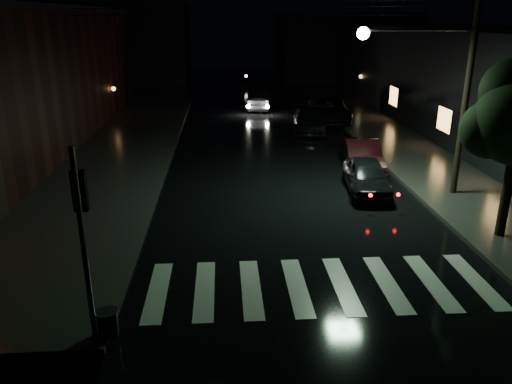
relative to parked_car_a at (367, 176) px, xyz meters
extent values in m
plane|color=black|center=(-6.21, -7.62, -0.67)|extent=(120.00, 120.00, 0.00)
cube|color=#282826|center=(-11.21, 6.38, -0.60)|extent=(6.00, 44.00, 0.15)
cube|color=#282826|center=(3.79, 6.38, -0.60)|extent=(4.00, 44.00, 0.15)
cube|color=black|center=(10.79, 10.38, 2.33)|extent=(10.00, 40.00, 6.00)
cube|color=black|center=(-16.21, 37.38, 3.33)|extent=(14.00, 10.00, 8.00)
cube|color=black|center=(7.79, 37.38, 2.83)|extent=(14.00, 10.00, 7.00)
cube|color=beige|center=(-3.21, -7.12, -0.67)|extent=(9.00, 3.00, 0.01)
cylinder|color=slate|center=(-8.51, -9.12, 1.58)|extent=(0.12, 0.12, 4.20)
cylinder|color=black|center=(-8.21, -9.12, -0.25)|extent=(0.44, 0.44, 0.55)
cylinder|color=slate|center=(-8.21, -9.12, 0.05)|extent=(0.48, 0.48, 0.04)
cube|color=black|center=(-8.51, -8.94, 2.73)|extent=(0.28, 0.16, 0.85)
sphere|color=#0CFF33|center=(-8.51, -8.85, 2.48)|extent=(0.20, 0.20, 0.20)
cylinder|color=black|center=(2.99, -4.62, 0.98)|extent=(0.30, 0.30, 3.00)
sphere|color=black|center=(2.39, -4.22, 2.78)|extent=(1.80, 1.80, 1.80)
cylinder|color=black|center=(3.29, -0.62, 3.48)|extent=(0.24, 0.24, 8.00)
cylinder|color=slate|center=(1.29, -0.62, 5.53)|extent=(4.00, 0.08, 0.08)
sphere|color=#BFFFD8|center=(-0.71, -0.62, 5.43)|extent=(0.44, 0.44, 0.44)
imported|color=black|center=(0.00, 0.00, 0.00)|extent=(1.99, 4.10, 1.35)
imported|color=black|center=(0.59, 2.90, 0.03)|extent=(2.01, 4.44, 1.41)
imported|color=black|center=(-0.41, 11.46, -0.01)|extent=(2.38, 4.78, 1.33)
imported|color=black|center=(1.39, 14.02, 0.11)|extent=(3.21, 5.91, 1.57)
imported|color=black|center=(-2.81, 19.09, 0.06)|extent=(2.13, 4.61, 1.46)
camera|label=1|loc=(-5.64, -18.46, 5.99)|focal=35.00mm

